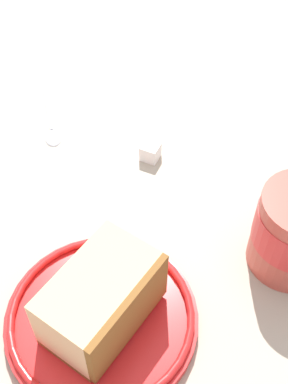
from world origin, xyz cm
name	(u,v)px	position (x,y,z in cm)	size (l,w,h in cm)	color
ground_plane	(134,273)	(0.00, 0.00, -1.86)	(149.99, 149.99, 3.73)	tan
small_plate	(102,318)	(-5.09, -4.61, 0.85)	(17.27, 17.27, 1.74)	red
cake_slice	(102,300)	(-4.94, -4.85, 4.33)	(12.06, 10.78, 6.47)	brown
teaspoon	(51,124)	(-1.73, 22.50, 0.35)	(3.51, 12.94, 0.80)	silver
sugar_cube	(150,152)	(7.37, 12.59, 0.99)	(1.97, 1.97, 1.97)	white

